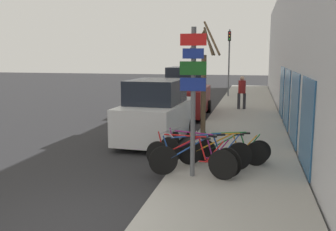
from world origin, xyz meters
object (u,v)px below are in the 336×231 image
signpost (193,95)px  bicycle_1 (202,156)px  traffic_light (229,54)px  bicycle_0 (189,157)px  bicycle_4 (232,149)px  bicycle_2 (197,154)px  parked_car_0 (157,113)px  parked_car_1 (187,94)px  pedestrian_near (242,90)px  street_tree (204,84)px  bicycle_3 (223,151)px

signpost → bicycle_1: (0.18, 0.31, -1.50)m
signpost → traffic_light: 17.64m
bicycle_0 → bicycle_4: bicycle_0 is taller
traffic_light → bicycle_4: bearing=-85.8°
bicycle_2 → parked_car_0: size_ratio=0.51×
bicycle_4 → parked_car_1: (-2.63, 8.13, 0.56)m
signpost → bicycle_4: (0.83, 1.35, -1.55)m
bicycle_0 → pedestrian_near: pedestrian_near is taller
bicycle_1 → pedestrian_near: size_ratio=1.38×
bicycle_2 → street_tree: 3.82m
bicycle_1 → bicycle_2: bicycle_1 is taller
bicycle_1 → parked_car_0: (-2.06, 3.72, 0.41)m
bicycle_2 → pedestrian_near: pedestrian_near is taller
bicycle_1 → traffic_light: bearing=-22.5°
bicycle_2 → bicycle_3: size_ratio=0.96×
signpost → bicycle_0: size_ratio=1.48×
signpost → bicycle_2: (0.04, 0.52, -1.50)m
pedestrian_near → traffic_light: traffic_light is taller
bicycle_1 → pedestrian_near: pedestrian_near is taller
parked_car_1 → street_tree: bearing=-75.1°
bicycle_1 → parked_car_1: size_ratio=0.55×
parked_car_0 → bicycle_1: bearing=-58.4°
bicycle_4 → pedestrian_near: size_ratio=1.17×
parked_car_0 → street_tree: street_tree is taller
bicycle_2 → parked_car_0: parked_car_0 is taller
parked_car_0 → bicycle_3: bearing=-47.6°
signpost → pedestrian_near: (0.75, 11.48, -0.92)m
bicycle_0 → parked_car_1: size_ratio=0.54×
bicycle_1 → bicycle_3: size_ratio=1.03×
pedestrian_near → street_tree: (-1.03, -7.44, 0.87)m
bicycle_4 → traffic_light: (-1.19, 16.26, 2.53)m
parked_car_1 → bicycle_0: bearing=-80.4°
bicycle_0 → bicycle_2: (0.13, 0.40, -0.00)m
pedestrian_near → parked_car_1: bearing=24.1°
bicycle_3 → bicycle_0: bearing=132.9°
bicycle_0 → bicycle_1: bicycle_0 is taller
bicycle_3 → street_tree: (-0.90, 3.00, 1.49)m
bicycle_3 → pedestrian_near: size_ratio=1.34×
signpost → bicycle_4: bearing=58.3°
signpost → pedestrian_near: 11.54m
parked_car_1 → bicycle_1: bearing=-78.5°
bicycle_2 → traffic_light: (-0.39, 17.10, 2.48)m
bicycle_4 → pedestrian_near: bearing=-8.4°
bicycle_4 → parked_car_0: size_ratio=0.46×
parked_car_0 → pedestrian_near: size_ratio=2.52×
bicycle_1 → bicycle_0: bearing=101.1°
bicycle_1 → street_tree: 4.02m
bicycle_3 → parked_car_1: 8.81m
pedestrian_near → bicycle_3: bearing=75.4°
bicycle_2 → parked_car_1: (-1.84, 8.97, 0.51)m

